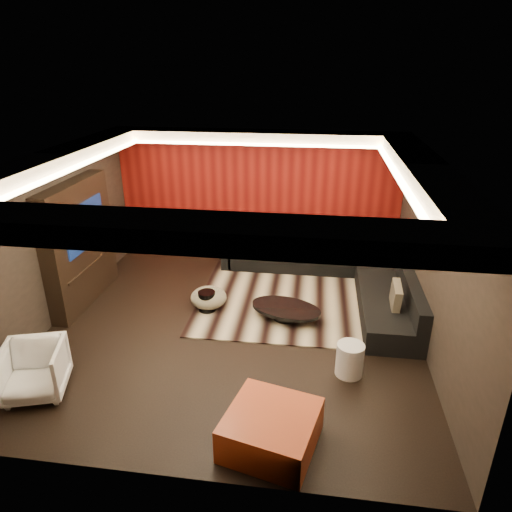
# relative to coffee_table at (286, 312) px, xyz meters

# --- Properties ---
(floor) EXTENTS (6.00, 6.00, 0.02)m
(floor) POSITION_rel_coffee_table_xyz_m (-0.85, -0.40, -0.13)
(floor) COLOR black
(floor) RESTS_ON ground
(ceiling) EXTENTS (6.00, 6.00, 0.02)m
(ceiling) POSITION_rel_coffee_table_xyz_m (-0.85, -0.40, 2.69)
(ceiling) COLOR silver
(ceiling) RESTS_ON ground
(wall_back) EXTENTS (6.00, 0.02, 2.80)m
(wall_back) POSITION_rel_coffee_table_xyz_m (-0.85, 2.61, 1.28)
(wall_back) COLOR black
(wall_back) RESTS_ON ground
(wall_left) EXTENTS (0.02, 6.00, 2.80)m
(wall_left) POSITION_rel_coffee_table_xyz_m (-3.86, -0.40, 1.28)
(wall_left) COLOR black
(wall_left) RESTS_ON ground
(wall_right) EXTENTS (0.02, 6.00, 2.80)m
(wall_right) POSITION_rel_coffee_table_xyz_m (2.16, -0.40, 1.28)
(wall_right) COLOR black
(wall_right) RESTS_ON ground
(red_feature_wall) EXTENTS (5.98, 0.05, 2.78)m
(red_feature_wall) POSITION_rel_coffee_table_xyz_m (-0.85, 2.57, 1.28)
(red_feature_wall) COLOR #6B0C0A
(red_feature_wall) RESTS_ON ground
(soffit_back) EXTENTS (6.00, 0.60, 0.22)m
(soffit_back) POSITION_rel_coffee_table_xyz_m (-0.85, 2.30, 2.57)
(soffit_back) COLOR silver
(soffit_back) RESTS_ON ground
(soffit_front) EXTENTS (6.00, 0.60, 0.22)m
(soffit_front) POSITION_rel_coffee_table_xyz_m (-0.85, -3.10, 2.57)
(soffit_front) COLOR silver
(soffit_front) RESTS_ON ground
(soffit_left) EXTENTS (0.60, 4.80, 0.22)m
(soffit_left) POSITION_rel_coffee_table_xyz_m (-3.55, -0.40, 2.57)
(soffit_left) COLOR silver
(soffit_left) RESTS_ON ground
(soffit_right) EXTENTS (0.60, 4.80, 0.22)m
(soffit_right) POSITION_rel_coffee_table_xyz_m (1.85, -0.40, 2.57)
(soffit_right) COLOR silver
(soffit_right) RESTS_ON ground
(cove_back) EXTENTS (4.80, 0.08, 0.04)m
(cove_back) POSITION_rel_coffee_table_xyz_m (-0.85, 1.96, 2.48)
(cove_back) COLOR #FFD899
(cove_back) RESTS_ON ground
(cove_front) EXTENTS (4.80, 0.08, 0.04)m
(cove_front) POSITION_rel_coffee_table_xyz_m (-0.85, -2.76, 2.48)
(cove_front) COLOR #FFD899
(cove_front) RESTS_ON ground
(cove_left) EXTENTS (0.08, 4.80, 0.04)m
(cove_left) POSITION_rel_coffee_table_xyz_m (-3.21, -0.40, 2.48)
(cove_left) COLOR #FFD899
(cove_left) RESTS_ON ground
(cove_right) EXTENTS (0.08, 4.80, 0.04)m
(cove_right) POSITION_rel_coffee_table_xyz_m (1.51, -0.40, 2.48)
(cove_right) COLOR #FFD899
(cove_right) RESTS_ON ground
(tv_surround) EXTENTS (0.30, 2.00, 2.20)m
(tv_surround) POSITION_rel_coffee_table_xyz_m (-3.70, 0.20, 0.98)
(tv_surround) COLOR black
(tv_surround) RESTS_ON ground
(tv_screen) EXTENTS (0.04, 1.30, 0.80)m
(tv_screen) POSITION_rel_coffee_table_xyz_m (-3.54, 0.20, 1.33)
(tv_screen) COLOR black
(tv_screen) RESTS_ON ground
(tv_shelf) EXTENTS (0.04, 1.60, 0.04)m
(tv_shelf) POSITION_rel_coffee_table_xyz_m (-3.54, 0.20, 0.58)
(tv_shelf) COLOR black
(tv_shelf) RESTS_ON ground
(rug) EXTENTS (4.03, 3.04, 0.02)m
(rug) POSITION_rel_coffee_table_xyz_m (0.35, 0.69, -0.11)
(rug) COLOR tan
(rug) RESTS_ON floor
(coffee_table) EXTENTS (1.52, 1.52, 0.21)m
(coffee_table) POSITION_rel_coffee_table_xyz_m (0.00, 0.00, 0.00)
(coffee_table) COLOR black
(coffee_table) RESTS_ON rug
(drum_stool) EXTENTS (0.35, 0.35, 0.36)m
(drum_stool) POSITION_rel_coffee_table_xyz_m (-1.40, 0.07, 0.08)
(drum_stool) COLOR black
(drum_stool) RESTS_ON rug
(striped_pouf) EXTENTS (0.75, 0.75, 0.35)m
(striped_pouf) POSITION_rel_coffee_table_xyz_m (-1.40, 0.19, 0.07)
(striped_pouf) COLOR beige
(striped_pouf) RESTS_ON rug
(white_side_table) EXTENTS (0.39, 0.39, 0.48)m
(white_side_table) POSITION_rel_coffee_table_xyz_m (1.00, -1.37, 0.12)
(white_side_table) COLOR silver
(white_side_table) RESTS_ON floor
(orange_ottoman) EXTENTS (1.19, 1.19, 0.44)m
(orange_ottoman) POSITION_rel_coffee_table_xyz_m (0.05, -2.80, 0.10)
(orange_ottoman) COLOR #944713
(orange_ottoman) RESTS_ON floor
(armchair) EXTENTS (0.95, 0.97, 0.71)m
(armchair) POSITION_rel_coffee_table_xyz_m (-3.12, -2.35, 0.23)
(armchair) COLOR white
(armchair) RESTS_ON floor
(sectional_sofa) EXTENTS (3.65, 3.50, 0.75)m
(sectional_sofa) POSITION_rel_coffee_table_xyz_m (0.89, 1.47, 0.14)
(sectional_sofa) COLOR black
(sectional_sofa) RESTS_ON floor
(throw_pillows) EXTENTS (1.69, 2.74, 0.50)m
(throw_pillows) POSITION_rel_coffee_table_xyz_m (1.20, 1.39, 0.50)
(throw_pillows) COLOR #C0AE8C
(throw_pillows) RESTS_ON sectional_sofa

